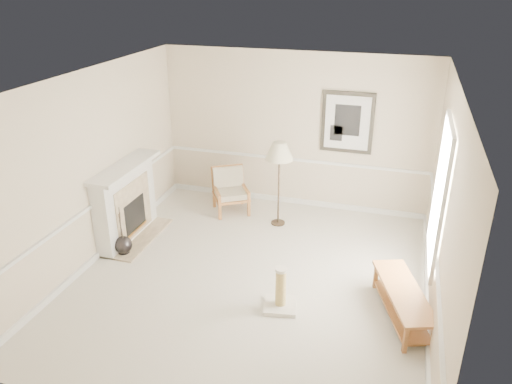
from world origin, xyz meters
TOP-DOWN VIEW (x-y plane):
  - ground at (0.00, 0.00)m, footprint 5.50×5.50m
  - room at (0.14, 0.08)m, footprint 5.04×5.54m
  - fireplace at (-2.34, 0.60)m, footprint 0.64×1.64m
  - floor_vase at (-2.15, 0.07)m, footprint 0.29×0.29m
  - armchair at (-1.06, 2.11)m, footprint 0.87×0.88m
  - floor_lamp at (-0.05, 1.80)m, footprint 0.50×0.50m
  - bench at (2.15, -0.28)m, footprint 0.89×1.52m
  - scratching_post at (0.59, -0.55)m, footprint 0.50×0.50m

SIDE VIEW (x-z plane):
  - ground at x=0.00m, z-range 0.00..0.00m
  - floor_vase at x=-2.15m, z-range -0.27..0.58m
  - scratching_post at x=0.59m, z-range -0.11..0.50m
  - bench at x=2.15m, z-range 0.07..0.49m
  - armchair at x=-1.06m, z-range 0.03..0.85m
  - fireplace at x=-2.34m, z-range -0.01..1.30m
  - floor_lamp at x=-0.05m, z-range 0.57..2.10m
  - room at x=0.14m, z-range 0.41..3.33m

